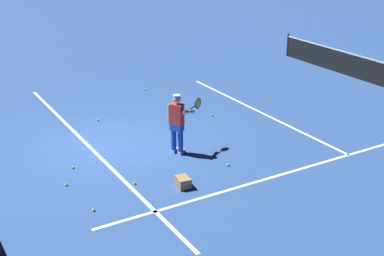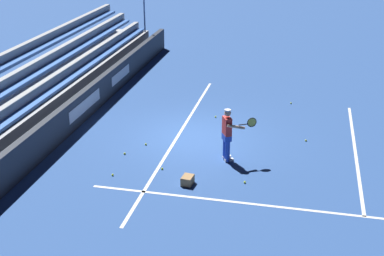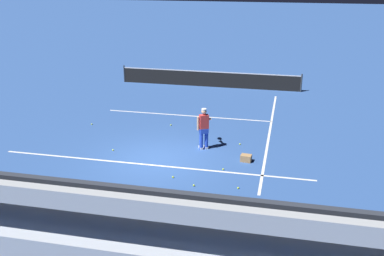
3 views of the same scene
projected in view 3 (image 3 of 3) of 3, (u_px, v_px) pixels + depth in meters
The scene contains 17 objects.
ground_plane at pixel (155, 160), 17.24m from camera, with size 160.00×160.00×0.00m, color #2D5193.
court_baseline_white at pixel (152, 165), 16.78m from camera, with size 12.00×0.10×0.01m, color white.
court_sideline_white at pixel (270, 132), 20.07m from camera, with size 0.10×12.00×0.01m, color white.
court_service_line_white at pixel (188, 116), 22.28m from camera, with size 8.22×0.10×0.01m, color white.
back_wall_sponsor_board at pixel (111, 202), 13.07m from camera, with size 23.47×0.25×1.10m.
bleacher_stand at pixel (83, 230), 11.33m from camera, with size 22.30×2.40×2.95m.
tennis_player at pixel (204, 128), 17.96m from camera, with size 0.56×1.07×1.71m.
ball_box_cardboard at pixel (246, 158), 17.06m from camera, with size 0.40×0.30×0.26m, color #A87F51.
tennis_ball_by_box at pixel (240, 144), 18.66m from camera, with size 0.07×0.07×0.07m, color #CCE533.
tennis_ball_toward_net at pixel (173, 177), 15.75m from camera, with size 0.07×0.07×0.07m, color #CCE533.
tennis_ball_near_player at pixel (194, 185), 15.16m from camera, with size 0.07×0.07×0.07m, color #CCE533.
tennis_ball_on_baseline at pixel (113, 150), 18.06m from camera, with size 0.07×0.07×0.07m, color #CCE533.
tennis_ball_stray_back at pixel (238, 188), 14.98m from camera, with size 0.07×0.07×0.07m, color #CCE533.
tennis_ball_midcourt at pixel (92, 124), 21.00m from camera, with size 0.07×0.07×0.07m, color #CCE533.
tennis_ball_far_right at pixel (223, 169), 16.36m from camera, with size 0.07×0.07×0.07m, color #CCE533.
tennis_ball_far_left at pixel (171, 125), 20.89m from camera, with size 0.07×0.07×0.07m, color #CCE533.
tennis_net at pixel (209, 79), 27.45m from camera, with size 11.09×0.09×1.07m.
Camera 3 is at (4.80, -15.10, 7.03)m, focal length 42.00 mm.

